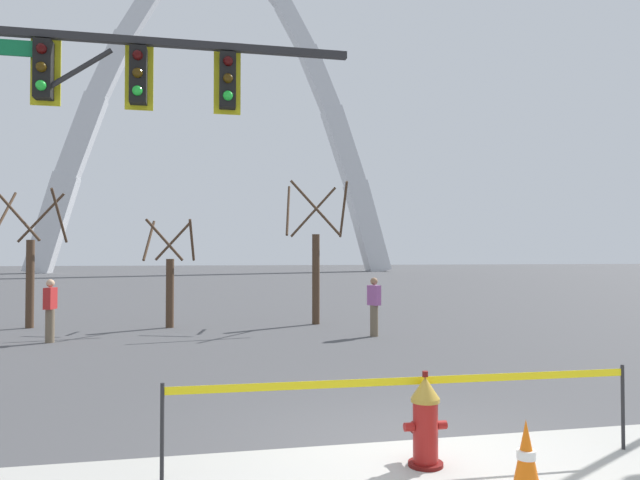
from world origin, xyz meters
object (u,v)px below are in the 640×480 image
object	(u,v)px
traffic_cone_by_hydrant	(526,461)
pedestrian_walking_right	(374,306)
monument_arch	(218,128)
pedestrian_walking_left	(50,310)
fire_hydrant	(425,421)
traffic_signal_gantry	(67,121)

from	to	relation	value
traffic_cone_by_hydrant	pedestrian_walking_right	bearing A→B (deg)	80.35
monument_arch	pedestrian_walking_left	bearing A→B (deg)	-95.71
traffic_cone_by_hydrant	pedestrian_walking_left	xyz separation A→B (m)	(-6.54, 11.02, 0.46)
traffic_cone_by_hydrant	pedestrian_walking_right	xyz separation A→B (m)	(1.78, 10.44, 0.46)
monument_arch	fire_hydrant	bearing A→B (deg)	-90.04
monument_arch	traffic_cone_by_hydrant	bearing A→B (deg)	-89.59
pedestrian_walking_left	pedestrian_walking_right	distance (m)	8.34
pedestrian_walking_left	pedestrian_walking_right	world-z (taller)	same
traffic_cone_by_hydrant	monument_arch	world-z (taller)	monument_arch
fire_hydrant	pedestrian_walking_left	size ratio (longest dim) A/B	0.62
pedestrian_walking_left	pedestrian_walking_right	size ratio (longest dim) A/B	1.00
traffic_signal_gantry	pedestrian_walking_left	world-z (taller)	traffic_signal_gantry
traffic_signal_gantry	pedestrian_walking_right	distance (m)	9.40
traffic_cone_by_hydrant	pedestrian_walking_left	world-z (taller)	pedestrian_walking_left
pedestrian_walking_left	traffic_cone_by_hydrant	bearing A→B (deg)	-59.29
monument_arch	pedestrian_walking_left	world-z (taller)	monument_arch
traffic_signal_gantry	pedestrian_walking_left	bearing A→B (deg)	104.88
pedestrian_walking_left	fire_hydrant	bearing A→B (deg)	-59.17
traffic_cone_by_hydrant	traffic_signal_gantry	size ratio (longest dim) A/B	0.11
traffic_cone_by_hydrant	pedestrian_walking_left	size ratio (longest dim) A/B	0.46
traffic_signal_gantry	monument_arch	size ratio (longest dim) A/B	0.14
traffic_signal_gantry	monument_arch	distance (m)	68.29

